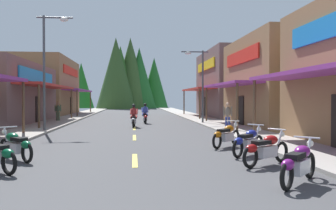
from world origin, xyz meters
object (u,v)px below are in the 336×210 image
object	(u,v)px
motorcycle_parked_right_0	(299,163)
motorcycle_parked_left_2	(16,145)
pedestrian_by_shop	(228,115)
pedestrian_browsing	(58,111)
streetlamp_right	(199,76)
streetlamp_left	(49,57)
rider_cruising_lead	(134,118)
rider_cruising_trailing	(145,115)
motorcycle_parked_right_1	(266,149)
motorcycle_parked_right_2	(248,141)
motorcycle_parked_right_3	(226,135)

from	to	relation	value
motorcycle_parked_right_0	motorcycle_parked_left_2	bearing A→B (deg)	107.66
motorcycle_parked_right_0	pedestrian_by_shop	bearing A→B (deg)	36.59
pedestrian_by_shop	pedestrian_browsing	world-z (taller)	pedestrian_by_shop
streetlamp_right	motorcycle_parked_right_0	world-z (taller)	streetlamp_right
streetlamp_left	pedestrian_browsing	bearing A→B (deg)	98.87
streetlamp_left	rider_cruising_lead	bearing A→B (deg)	28.84
motorcycle_parked_left_2	rider_cruising_lead	bearing A→B (deg)	-59.89
motorcycle_parked_right_0	streetlamp_left	bearing A→B (deg)	77.63
pedestrian_by_shop	pedestrian_browsing	bearing A→B (deg)	-89.98
rider_cruising_trailing	pedestrian_by_shop	world-z (taller)	pedestrian_by_shop
motorcycle_parked_right_0	rider_cruising_lead	size ratio (longest dim) A/B	0.74
streetlamp_right	pedestrian_by_shop	xyz separation A→B (m)	(0.63, -5.96, -2.69)
streetlamp_right	motorcycle_parked_right_1	size ratio (longest dim) A/B	3.03
motorcycle_parked_right_2	motorcycle_parked_right_3	world-z (taller)	same
streetlamp_left	motorcycle_parked_right_1	size ratio (longest dim) A/B	3.65
rider_cruising_trailing	pedestrian_browsing	xyz separation A→B (m)	(-7.10, 2.49, 0.29)
rider_cruising_lead	pedestrian_browsing	world-z (taller)	pedestrian_browsing
streetlamp_right	motorcycle_parked_left_2	distance (m)	17.42
motorcycle_parked_right_3	rider_cruising_trailing	size ratio (longest dim) A/B	0.75
motorcycle_parked_right_1	rider_cruising_trailing	world-z (taller)	rider_cruising_trailing
motorcycle_parked_right_1	pedestrian_by_shop	distance (m)	10.55
streetlamp_right	motorcycle_parked_right_0	distance (m)	18.93
streetlamp_right	motorcycle_parked_right_0	size ratio (longest dim) A/B	3.51
pedestrian_by_shop	motorcycle_parked_right_3	bearing A→B (deg)	22.62
streetlamp_right	rider_cruising_trailing	xyz separation A→B (m)	(-4.03, 0.87, -3.02)
motorcycle_parked_right_2	pedestrian_by_shop	bearing A→B (deg)	35.03
rider_cruising_lead	pedestrian_by_shop	size ratio (longest dim) A/B	1.26
streetlamp_left	pedestrian_by_shop	xyz separation A→B (m)	(10.41, -0.65, -3.33)
streetlamp_right	motorcycle_parked_right_2	bearing A→B (deg)	-94.01
motorcycle_parked_right_1	pedestrian_browsing	bearing A→B (deg)	83.50
streetlamp_left	motorcycle_parked_right_0	distance (m)	16.28
rider_cruising_lead	pedestrian_browsing	distance (m)	8.65
rider_cruising_lead	motorcycle_parked_right_1	bearing A→B (deg)	-161.37
streetlamp_left	pedestrian_browsing	xyz separation A→B (m)	(-1.35, 8.68, -3.37)
streetlamp_right	rider_cruising_lead	bearing A→B (deg)	-151.81
streetlamp_left	motorcycle_parked_right_2	size ratio (longest dim) A/B	4.19
streetlamp_right	motorcycle_parked_right_1	xyz separation A→B (m)	(-1.09, -16.36, -3.19)
motorcycle_parked_right_2	rider_cruising_lead	size ratio (longest dim) A/B	0.75
streetlamp_right	motorcycle_parked_left_2	xyz separation A→B (m)	(-8.57, -14.83, -3.19)
rider_cruising_trailing	pedestrian_by_shop	distance (m)	8.28
streetlamp_right	motorcycle_parked_right_3	world-z (taller)	streetlamp_right
streetlamp_right	streetlamp_left	bearing A→B (deg)	-151.48
streetlamp_right	motorcycle_parked_right_0	xyz separation A→B (m)	(-1.21, -18.62, -3.19)
motorcycle_parked_left_2	pedestrian_browsing	world-z (taller)	pedestrian_browsing
streetlamp_right	motorcycle_parked_right_0	bearing A→B (deg)	-93.71
pedestrian_browsing	motorcycle_parked_right_3	bearing A→B (deg)	46.08
streetlamp_right	motorcycle_parked_right_3	size ratio (longest dim) A/B	3.46
motorcycle_parked_right_3	motorcycle_parked_right_2	bearing A→B (deg)	-130.41
motorcycle_parked_right_2	rider_cruising_trailing	distance (m)	15.77
pedestrian_browsing	motorcycle_parked_left_2	bearing A→B (deg)	22.16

